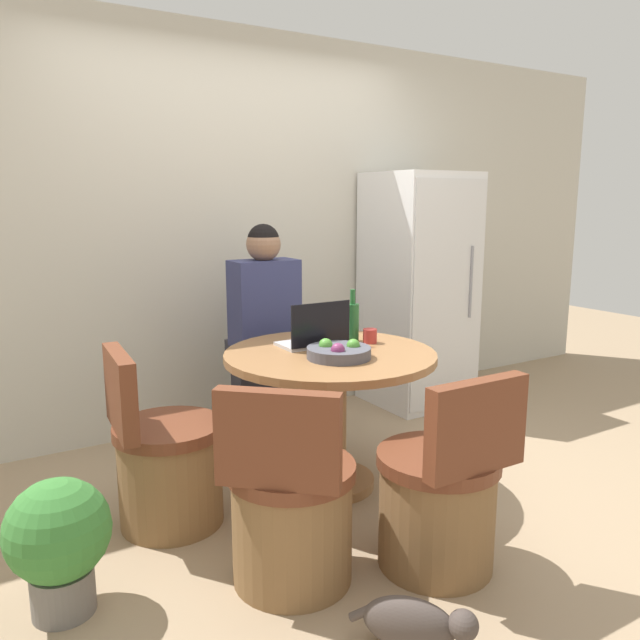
% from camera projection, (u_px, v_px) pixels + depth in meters
% --- Properties ---
extents(ground_plane, '(12.00, 12.00, 0.00)m').
position_uv_depth(ground_plane, '(355.00, 497.00, 3.22)').
color(ground_plane, '#9E8466').
extents(wall_back, '(7.00, 0.06, 2.60)m').
position_uv_depth(wall_back, '(236.00, 231.00, 4.17)').
color(wall_back, beige).
rests_on(wall_back, ground_plane).
extents(refrigerator, '(0.66, 0.67, 1.70)m').
position_uv_depth(refrigerator, '(418.00, 290.00, 4.60)').
color(refrigerator, white).
rests_on(refrigerator, ground_plane).
extents(dining_table, '(1.09, 1.09, 0.74)m').
position_uv_depth(dining_table, '(330.00, 390.00, 3.25)').
color(dining_table, olive).
rests_on(dining_table, ground_plane).
extents(chair_near_camera, '(0.51, 0.51, 0.85)m').
position_uv_depth(chair_near_camera, '(440.00, 501.00, 2.56)').
color(chair_near_camera, brown).
rests_on(chair_near_camera, ground_plane).
extents(chair_left_side, '(0.51, 0.51, 0.85)m').
position_uv_depth(chair_left_side, '(166.00, 466.00, 2.91)').
color(chair_left_side, brown).
rests_on(chair_left_side, ground_plane).
extents(chair_near_left_corner, '(0.58, 0.58, 0.85)m').
position_uv_depth(chair_near_left_corner, '(291.00, 514.00, 2.46)').
color(chair_near_left_corner, brown).
rests_on(chair_near_left_corner, ground_plane).
extents(person_seated, '(0.40, 0.37, 1.37)m').
position_uv_depth(person_seated, '(262.00, 324.00, 3.84)').
color(person_seated, '#2D2D38').
rests_on(person_seated, ground_plane).
extents(laptop, '(0.35, 0.21, 0.25)m').
position_uv_depth(laptop, '(315.00, 336.00, 3.31)').
color(laptop, '#B7B7BC').
rests_on(laptop, dining_table).
extents(fruit_bowl, '(0.32, 0.32, 0.09)m').
position_uv_depth(fruit_bowl, '(339.00, 352.00, 3.07)').
color(fruit_bowl, '#4C4C56').
rests_on(fruit_bowl, dining_table).
extents(coffee_cup, '(0.08, 0.08, 0.08)m').
position_uv_depth(coffee_cup, '(370.00, 336.00, 3.40)').
color(coffee_cup, '#B2332D').
rests_on(coffee_cup, dining_table).
extents(bottle, '(0.07, 0.07, 0.29)m').
position_uv_depth(bottle, '(353.00, 321.00, 3.43)').
color(bottle, '#23602D').
rests_on(bottle, dining_table).
extents(cat, '(0.32, 0.36, 0.19)m').
position_uv_depth(cat, '(415.00, 623.00, 2.11)').
color(cat, '#473D38').
rests_on(cat, ground_plane).
extents(potted_plant, '(0.38, 0.38, 0.52)m').
position_uv_depth(potted_plant, '(59.00, 539.00, 2.27)').
color(potted_plant, slate).
rests_on(potted_plant, ground_plane).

